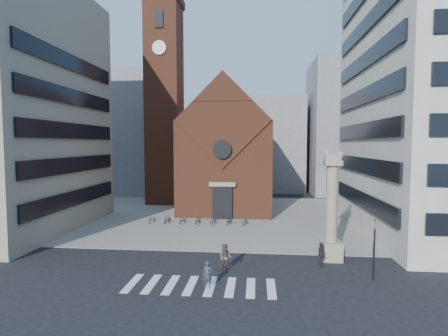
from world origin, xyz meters
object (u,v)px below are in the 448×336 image
at_px(pedestrian_0, 207,274).
at_px(scooter_0, 152,220).
at_px(pedestrian_2, 321,254).
at_px(lion_column, 332,217).
at_px(traffic_light, 374,247).
at_px(pedestrian_1, 225,257).

height_order(pedestrian_0, scooter_0, pedestrian_0).
bearing_deg(scooter_0, pedestrian_2, -18.76).
relative_size(lion_column, pedestrian_2, 4.76).
xyz_separation_m(lion_column, scooter_0, (-17.83, 10.97, -3.00)).
distance_m(traffic_light, pedestrian_0, 11.27).
height_order(lion_column, pedestrian_1, lion_column).
distance_m(traffic_light, scooter_0, 24.91).
bearing_deg(pedestrian_2, pedestrian_0, 113.31).
relative_size(traffic_light, pedestrian_0, 2.51).
relative_size(pedestrian_0, pedestrian_2, 0.94).
bearing_deg(pedestrian_0, lion_column, 36.82).
height_order(lion_column, pedestrian_0, lion_column).
relative_size(lion_column, pedestrian_1, 4.45).
xyz_separation_m(pedestrian_1, scooter_0, (-9.73, 14.12, -0.52)).
height_order(lion_column, pedestrian_2, lion_column).
bearing_deg(pedestrian_1, pedestrian_2, 29.14).
bearing_deg(pedestrian_2, pedestrian_1, 95.52).
bearing_deg(pedestrian_0, pedestrian_2, 32.38).
relative_size(lion_column, traffic_light, 2.02).
xyz_separation_m(traffic_light, pedestrian_1, (-10.09, 0.85, -1.31)).
distance_m(traffic_light, pedestrian_1, 10.21).
distance_m(lion_column, scooter_0, 21.15).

